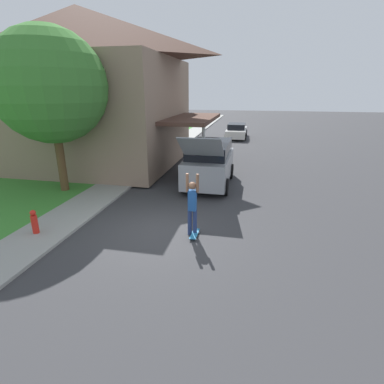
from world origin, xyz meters
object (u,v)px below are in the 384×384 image
at_px(suv_parked, 209,163).
at_px(fire_hydrant, 34,222).
at_px(skateboard, 195,234).
at_px(lawn_tree_near, 50,86).
at_px(lawn_tree_far, 145,71).
at_px(skateboarder, 192,204).
at_px(car_down_street, 237,131).

distance_m(suv_parked, fire_hydrant, 8.01).
relative_size(suv_parked, skateboard, 6.75).
height_order(lawn_tree_near, lawn_tree_far, lawn_tree_far).
relative_size(lawn_tree_far, fire_hydrant, 9.41).
bearing_deg(skateboarder, skateboard, -45.91).
bearing_deg(skateboarder, lawn_tree_far, 115.33).
bearing_deg(car_down_street, fire_hydrant, -102.73).
height_order(lawn_tree_near, suv_parked, lawn_tree_near).
relative_size(lawn_tree_near, fire_hydrant, 8.73).
bearing_deg(lawn_tree_far, car_down_street, 53.55).
bearing_deg(lawn_tree_near, suv_parked, 20.61).
relative_size(suv_parked, car_down_street, 1.14).
distance_m(suv_parked, skateboarder, 5.44).
relative_size(car_down_street, skateboarder, 2.20).
bearing_deg(skateboarder, lawn_tree_near, 155.28).
bearing_deg(lawn_tree_near, skateboard, -25.09).
distance_m(lawn_tree_near, car_down_street, 19.24).
bearing_deg(fire_hydrant, suv_parked, 54.78).
bearing_deg(skateboard, suv_parked, 94.00).
relative_size(car_down_street, skateboard, 5.91).
relative_size(lawn_tree_near, skateboard, 9.00).
xyz_separation_m(lawn_tree_far, skateboarder, (5.96, -12.58, -4.55)).
xyz_separation_m(lawn_tree_far, suv_parked, (5.67, -7.15, -4.51)).
height_order(lawn_tree_near, fire_hydrant, lawn_tree_near).
bearing_deg(fire_hydrant, skateboard, 11.27).
distance_m(skateboard, fire_hydrant, 5.11).
distance_m(lawn_tree_near, suv_parked, 7.61).
height_order(lawn_tree_near, skateboarder, lawn_tree_near).
height_order(car_down_street, fire_hydrant, car_down_street).
relative_size(car_down_street, fire_hydrant, 5.73).
relative_size(lawn_tree_far, suv_parked, 1.44).
distance_m(lawn_tree_far, skateboard, 15.10).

